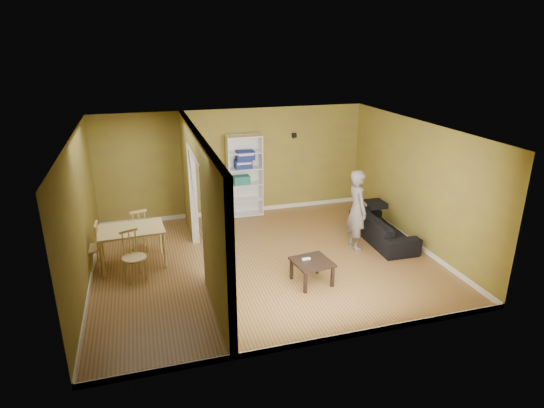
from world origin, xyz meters
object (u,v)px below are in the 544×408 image
Objects in this scene: chair_left at (89,247)px; dining_table at (131,232)px; coffee_table at (312,264)px; sofa at (383,225)px; chair_far at (138,229)px; person at (358,203)px; chair_near at (134,256)px; bookshelf at (244,176)px.

dining_table is at bearing 93.92° from chair_left.
chair_left is at bearing 157.17° from coffee_table.
dining_table reaches higher than coffee_table.
sofa is at bearing -3.72° from dining_table.
chair_far is at bearing 128.52° from chair_left.
person is 4.46m from chair_near.
bookshelf reaches higher than chair_near.
dining_table is (-4.46, 0.49, -0.31)m from person.
chair_near is (-3.02, 1.00, 0.10)m from coffee_table.
dining_table is 1.29× the size of chair_far.
person reaches higher than sofa.
bookshelf reaches higher than coffee_table.
person is at bearing 103.19° from sofa.
dining_table is at bearing 86.05° from person.
person is 1.91m from coffee_table.
chair_left is (-3.45, -2.07, -0.53)m from bookshelf.
chair_near is (-2.65, -2.67, -0.53)m from bookshelf.
chair_near is 0.99× the size of chair_far.
bookshelf reaches higher than chair_far.
dining_table is 0.79m from chair_left.
coffee_table is 4.14m from chair_left.
chair_near is at bearing 55.45° from chair_left.
bookshelf reaches higher than sofa.
person is at bearing -6.24° from dining_table.
dining_table is at bearing 64.58° from chair_far.
chair_left is (-3.82, 1.61, 0.11)m from coffee_table.
person is at bearing 150.68° from chair_far.
sofa is 2.49m from coffee_table.
person reaches higher than coffee_table.
chair_far is at bearing 79.58° from dining_table.
chair_near is (-5.15, -0.28, 0.10)m from sofa.
coffee_table is at bearing -84.27° from bookshelf.
dining_table is at bearing -142.58° from bookshelf.
chair_left is at bearing -149.04° from bookshelf.
chair_left is (-5.95, 0.32, 0.11)m from sofa.
sofa is 1.59× the size of dining_table.
bookshelf is 3.80m from chair_near.
coffee_table is at bearing 131.18° from person.
bookshelf is at bearing 37.42° from dining_table.
coffee_table is at bearing -37.81° from chair_near.
chair_far is (0.11, 0.62, -0.21)m from dining_table.
chair_far reaches higher than dining_table.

